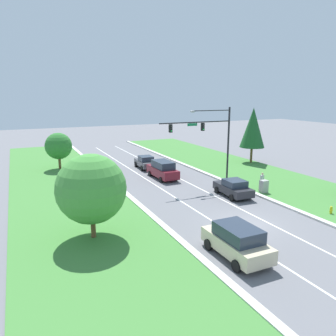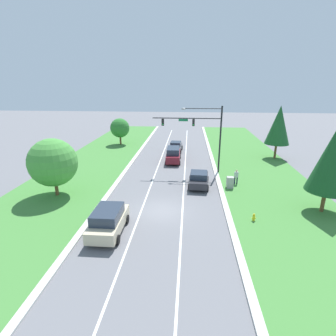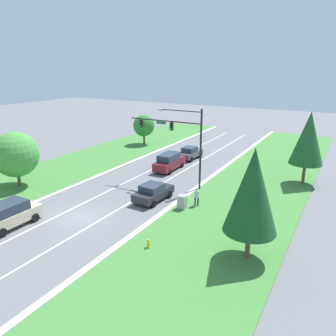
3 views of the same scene
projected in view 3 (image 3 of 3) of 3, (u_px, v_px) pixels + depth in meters
name	position (u px, v px, depth m)	size (l,w,h in m)	color
ground_plane	(80.00, 217.00, 27.02)	(160.00, 160.00, 0.00)	slate
curb_strip_right	(136.00, 233.00, 24.34)	(0.50, 90.00, 0.15)	beige
curb_strip_left	(33.00, 203.00, 29.65)	(0.50, 90.00, 0.15)	beige
grass_verge_right	(201.00, 252.00, 21.89)	(10.00, 90.00, 0.08)	#427F38
lane_stripe_inner_left	(64.00, 213.00, 27.86)	(0.14, 81.00, 0.01)	white
lane_stripe_inner_right	(96.00, 222.00, 26.17)	(0.14, 81.00, 0.01)	white
traffic_signal_mast	(180.00, 135.00, 32.69)	(8.22, 0.41, 8.11)	black
graphite_sedan	(190.00, 153.00, 43.88)	(2.14, 4.28, 1.65)	#4C4C51
champagne_suv	(9.00, 214.00, 25.25)	(2.27, 4.64, 1.96)	beige
charcoal_sedan	(153.00, 192.00, 30.25)	(2.32, 4.38, 1.62)	#28282D
burgundy_suv	(169.00, 162.00, 39.18)	(2.15, 5.10, 2.03)	maroon
utility_cabinet	(182.00, 202.00, 28.39)	(0.70, 0.60, 1.28)	#9E9E99
pedestrian	(197.00, 196.00, 28.92)	(0.42, 0.29, 1.69)	#232842
fire_hydrant	(148.00, 244.00, 22.32)	(0.34, 0.20, 0.70)	gold
conifer_near_right_tree	(252.00, 191.00, 19.89)	(3.37, 3.37, 7.40)	brown
oak_near_left_tree	(144.00, 126.00, 51.45)	(3.36, 3.36, 4.69)	brown
conifer_far_right_tree	(308.00, 138.00, 33.27)	(3.39, 3.39, 7.66)	brown
oak_far_left_tree	(15.00, 155.00, 33.00)	(4.60, 4.60, 5.72)	brown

